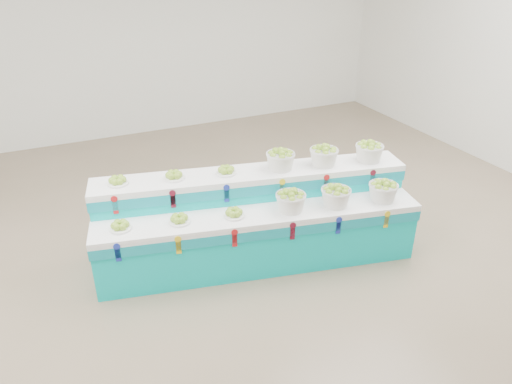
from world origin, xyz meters
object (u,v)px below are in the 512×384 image
at_px(plate_upper_mid, 174,175).
at_px(basket_upper_right, 369,151).
at_px(basket_lower_left, 291,200).
at_px(display_stand, 256,220).

xyz_separation_m(plate_upper_mid, basket_upper_right, (2.27, -0.48, 0.07)).
bearing_deg(basket_lower_left, basket_upper_right, 10.41).
height_order(plate_upper_mid, basket_upper_right, basket_upper_right).
height_order(display_stand, basket_upper_right, basket_upper_right).
distance_m(display_stand, plate_upper_mid, 1.07).
bearing_deg(plate_upper_mid, display_stand, -26.23).
bearing_deg(basket_upper_right, basket_lower_left, -169.59).
relative_size(display_stand, basket_lower_left, 10.93).
height_order(basket_lower_left, plate_upper_mid, plate_upper_mid).
bearing_deg(display_stand, plate_upper_mid, 165.67).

